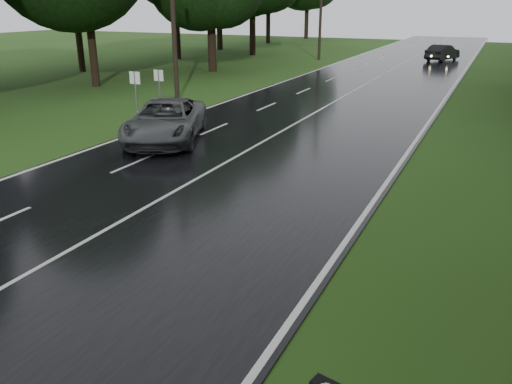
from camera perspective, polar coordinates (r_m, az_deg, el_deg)
ground at (r=12.14m, az=-25.26°, el=-9.16°), size 160.00×160.00×0.00m
road at (r=28.39m, az=6.80°, el=8.80°), size 12.00×140.00×0.04m
lane_center at (r=28.38m, az=6.80°, el=8.85°), size 0.12×140.00×0.01m
grey_car at (r=22.27m, az=-9.94°, el=7.76°), size 4.91×6.66×1.68m
far_car at (r=56.62m, az=19.86°, el=14.24°), size 3.02×4.98×1.55m
utility_pole_mid at (r=31.49m, az=-8.63°, el=9.80°), size 1.80×0.28×9.11m
utility_pole_far at (r=55.15m, az=6.92°, el=14.26°), size 1.80×0.28×10.28m
road_sign_a at (r=26.35m, az=-12.83°, el=7.51°), size 0.59×0.10×2.45m
road_sign_b at (r=27.88m, az=-10.40°, el=8.36°), size 0.56×0.10×2.31m
tree_left_d at (r=38.74m, az=-17.15°, el=11.07°), size 9.46×9.46×14.77m
tree_left_e at (r=45.39m, az=-4.79°, el=13.09°), size 8.28×8.28×12.94m
tree_left_f at (r=59.77m, az=-0.38°, el=14.85°), size 10.24×10.24×16.00m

